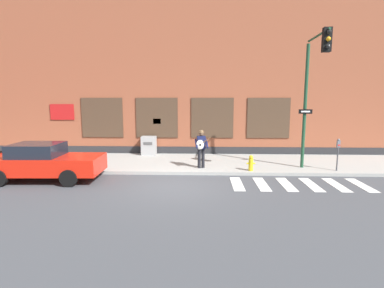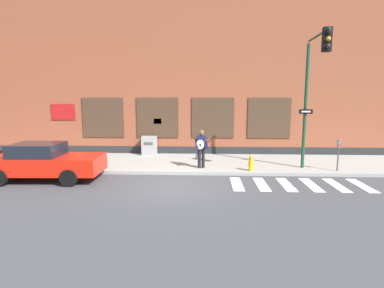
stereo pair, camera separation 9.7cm
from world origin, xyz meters
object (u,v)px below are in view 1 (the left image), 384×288
traffic_light (313,81)px  utility_box (149,146)px  red_car (43,162)px  fire_hydrant (251,163)px  busker (201,147)px  parking_meter (338,150)px

traffic_light → utility_box: bearing=153.8°
red_car → fire_hydrant: bearing=9.3°
fire_hydrant → red_car: bearing=-170.7°
busker → parking_meter: busker is taller
traffic_light → red_car: bearing=-173.3°
parking_meter → red_car: bearing=-172.9°
parking_meter → fire_hydrant: 3.88m
parking_meter → utility_box: 9.72m
parking_meter → fire_hydrant: bearing=-177.8°
busker → fire_hydrant: bearing=-11.6°
fire_hydrant → utility_box: bearing=144.8°
utility_box → fire_hydrant: utility_box is taller
utility_box → fire_hydrant: 6.39m
traffic_light → utility_box: traffic_light is taller
traffic_light → fire_hydrant: (-2.46, 0.10, -3.56)m
red_car → parking_meter: bearing=7.1°
traffic_light → parking_meter: traffic_light is taller
red_car → parking_meter: (12.46, 1.56, 0.32)m
busker → fire_hydrant: (2.22, -0.45, -0.66)m
parking_meter → fire_hydrant: (-3.83, -0.15, -0.60)m
busker → fire_hydrant: size_ratio=2.50×
utility_box → fire_hydrant: size_ratio=1.52×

